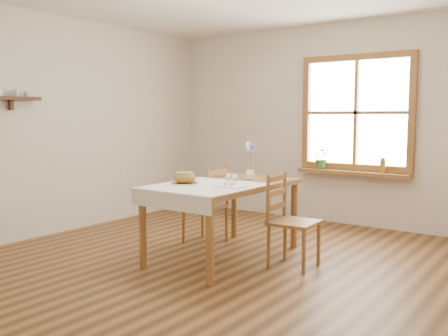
{
  "coord_description": "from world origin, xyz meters",
  "views": [
    {
      "loc": [
        2.86,
        -3.65,
        1.41
      ],
      "look_at": [
        0.0,
        0.3,
        0.9
      ],
      "focal_mm": 40.0,
      "sensor_mm": 36.0,
      "label": 1
    }
  ],
  "objects_px": {
    "chair_left": "(205,205)",
    "bread_plate": "(185,183)",
    "dining_table": "(224,192)",
    "chair_right": "(294,221)",
    "flower_vase": "(250,175)"
  },
  "relations": [
    {
      "from": "chair_right",
      "to": "flower_vase",
      "type": "distance_m",
      "value": 0.8
    },
    {
      "from": "chair_left",
      "to": "dining_table",
      "type": "bearing_deg",
      "value": 55.46
    },
    {
      "from": "chair_left",
      "to": "bread_plate",
      "type": "distance_m",
      "value": 0.81
    },
    {
      "from": "chair_left",
      "to": "flower_vase",
      "type": "height_order",
      "value": "chair_left"
    },
    {
      "from": "chair_right",
      "to": "bread_plate",
      "type": "bearing_deg",
      "value": 112.61
    },
    {
      "from": "dining_table",
      "to": "chair_right",
      "type": "distance_m",
      "value": 0.76
    },
    {
      "from": "dining_table",
      "to": "bread_plate",
      "type": "distance_m",
      "value": 0.42
    },
    {
      "from": "dining_table",
      "to": "bread_plate",
      "type": "bearing_deg",
      "value": -124.06
    },
    {
      "from": "chair_right",
      "to": "bread_plate",
      "type": "height_order",
      "value": "chair_right"
    },
    {
      "from": "dining_table",
      "to": "flower_vase",
      "type": "height_order",
      "value": "flower_vase"
    },
    {
      "from": "chair_left",
      "to": "flower_vase",
      "type": "bearing_deg",
      "value": 93.58
    },
    {
      "from": "dining_table",
      "to": "chair_left",
      "type": "height_order",
      "value": "chair_left"
    },
    {
      "from": "chair_left",
      "to": "chair_right",
      "type": "relative_size",
      "value": 0.98
    },
    {
      "from": "chair_right",
      "to": "chair_left",
      "type": "bearing_deg",
      "value": 76.48
    },
    {
      "from": "chair_left",
      "to": "chair_right",
      "type": "xyz_separation_m",
      "value": [
        1.23,
        -0.22,
        0.01
      ]
    }
  ]
}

